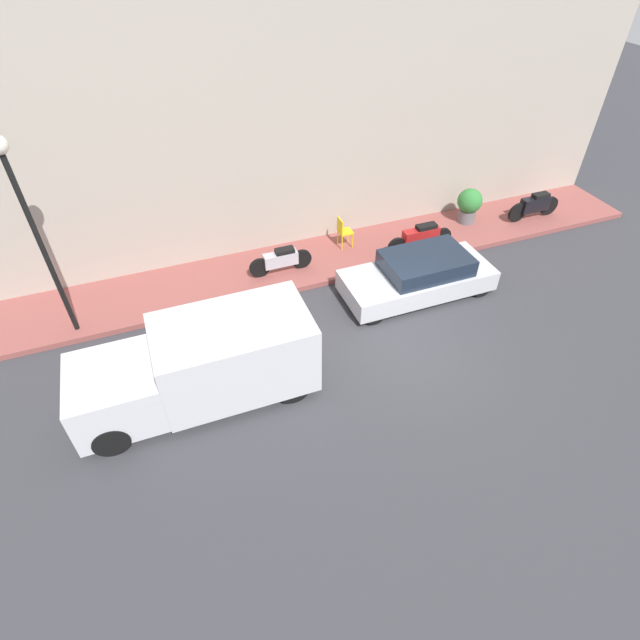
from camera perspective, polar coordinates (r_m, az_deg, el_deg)
ground_plane at (r=12.42m, az=9.66°, el=-3.10°), size 60.00×60.00×0.00m
sidewalk at (r=15.24m, az=2.27°, el=7.35°), size 2.31×19.83×0.15m
building_facade at (r=14.66m, az=0.57°, el=22.28°), size 0.30×19.83×7.61m
parked_car at (r=13.83m, az=11.26°, el=5.00°), size 1.70×4.10×1.18m
delivery_van at (r=10.79m, az=-13.57°, el=-4.99°), size 1.88×4.98×1.89m
motorcycle_red at (r=15.46m, az=11.46°, el=9.34°), size 0.30×2.13×0.82m
motorcycle_black at (r=18.22m, az=23.34°, el=11.96°), size 0.30×1.92×0.86m
scooter_silver at (r=14.23m, az=-4.47°, el=6.88°), size 0.30×1.83×0.74m
streetlamp at (r=12.20m, az=-30.65°, el=10.98°), size 0.38×0.38×4.88m
potted_plant at (r=17.18m, az=16.68°, el=12.58°), size 0.79×0.79×1.14m
cafe_chair at (r=15.26m, az=2.66°, el=10.20°), size 0.40×0.40×0.95m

